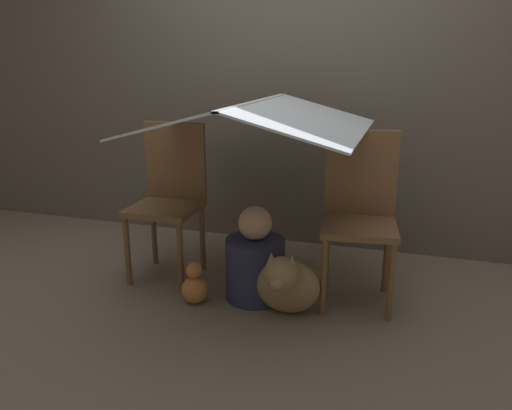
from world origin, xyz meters
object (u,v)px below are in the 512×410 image
at_px(chair_right, 359,210).
at_px(person_front, 255,262).
at_px(chair_left, 169,194).
at_px(dog, 286,283).

distance_m(chair_right, person_front, 0.67).
relative_size(chair_left, person_front, 1.74).
height_order(chair_left, chair_right, same).
bearing_deg(dog, chair_right, 45.11).
xyz_separation_m(person_front, dog, (0.22, -0.15, -0.03)).
relative_size(chair_left, chair_right, 1.00).
relative_size(chair_right, dog, 2.43).
height_order(chair_right, person_front, chair_right).
distance_m(chair_right, dog, 0.59).
bearing_deg(chair_left, dog, -23.31).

